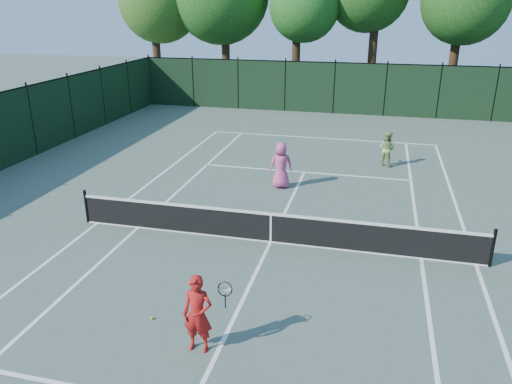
% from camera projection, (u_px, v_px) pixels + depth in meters
% --- Properties ---
extents(ground, '(90.00, 90.00, 0.00)m').
position_uv_depth(ground, '(271.00, 242.00, 14.21)').
color(ground, '#4A5B50').
rests_on(ground, ground).
extents(sideline_doubles_left, '(0.10, 23.77, 0.01)m').
position_uv_depth(sideline_doubles_left, '(98.00, 223.00, 15.43)').
color(sideline_doubles_left, white).
rests_on(sideline_doubles_left, ground).
extents(sideline_doubles_right, '(0.10, 23.77, 0.01)m').
position_uv_depth(sideline_doubles_right, '(476.00, 265.00, 12.99)').
color(sideline_doubles_right, white).
rests_on(sideline_doubles_right, ground).
extents(sideline_singles_left, '(0.10, 23.77, 0.01)m').
position_uv_depth(sideline_singles_left, '(138.00, 228.00, 15.12)').
color(sideline_singles_left, white).
rests_on(sideline_singles_left, ground).
extents(sideline_singles_right, '(0.10, 23.77, 0.01)m').
position_uv_depth(sideline_singles_right, '(421.00, 259.00, 13.29)').
color(sideline_singles_right, white).
rests_on(sideline_singles_right, ground).
extents(baseline_far, '(10.97, 0.10, 0.01)m').
position_uv_depth(baseline_far, '(321.00, 138.00, 24.98)').
color(baseline_far, white).
rests_on(baseline_far, ground).
extents(service_line_far, '(8.23, 0.10, 0.01)m').
position_uv_depth(service_line_far, '(304.00, 172.00, 20.01)').
color(service_line_far, white).
rests_on(service_line_far, ground).
extents(center_service_line, '(0.10, 12.80, 0.01)m').
position_uv_depth(center_service_line, '(271.00, 242.00, 14.21)').
color(center_service_line, white).
rests_on(center_service_line, ground).
extents(tennis_net, '(11.69, 0.09, 1.06)m').
position_uv_depth(tennis_net, '(271.00, 227.00, 14.04)').
color(tennis_net, black).
rests_on(tennis_net, ground).
extents(fence_far, '(24.00, 0.05, 3.00)m').
position_uv_depth(fence_far, '(334.00, 89.00, 29.99)').
color(fence_far, black).
rests_on(fence_far, ground).
extents(coach, '(0.90, 0.60, 1.62)m').
position_uv_depth(coach, '(198.00, 314.00, 9.57)').
color(coach, '#AC1613').
rests_on(coach, ground).
extents(player_pink, '(0.96, 0.78, 1.70)m').
position_uv_depth(player_pink, '(281.00, 165.00, 18.10)').
color(player_pink, '#D54B85').
rests_on(player_pink, ground).
extents(player_green, '(0.89, 0.83, 1.46)m').
position_uv_depth(player_green, '(387.00, 149.00, 20.59)').
color(player_green, '#8CB359').
rests_on(player_green, ground).
extents(loose_ball_midcourt, '(0.07, 0.07, 0.07)m').
position_uv_depth(loose_ball_midcourt, '(152.00, 318.00, 10.75)').
color(loose_ball_midcourt, '#C3DA2C').
rests_on(loose_ball_midcourt, ground).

